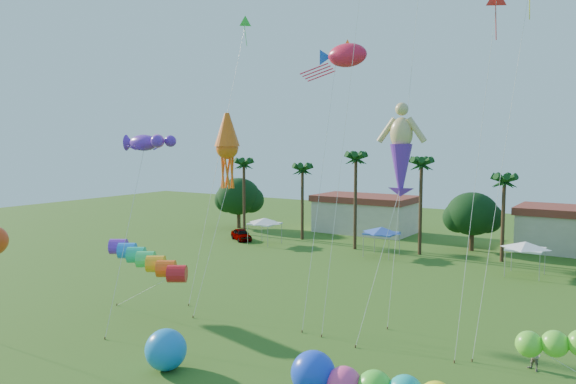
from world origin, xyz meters
The scene contains 14 objects.
tree_line centered at (3.57, 44.00, 4.28)m, with size 69.46×8.91×11.00m.
buildings_row centered at (-3.09, 50.00, 2.00)m, with size 35.00×7.00×4.00m.
tent_row centered at (-6.00, 36.33, 2.75)m, with size 31.00×4.00×0.60m.
car_a centered at (-23.81, 36.53, 0.69)m, with size 1.64×4.07×1.39m, color #4C4C54.
spectator_b centered at (12.28, 14.39, 0.80)m, with size 0.78×0.61×1.60m, color gray.
blue_ball centered at (-3.74, 4.15, 1.08)m, with size 2.15×2.15×2.15m, color #187ED8.
rainbow_tube centered at (-9.89, 9.26, 3.51)m, with size 9.16×4.08×4.07m.
green_worm centered at (12.91, 8.74, 3.30)m, with size 9.17×3.19×3.96m.
merman_kite centered at (3.84, 16.95, 10.89)m, with size 2.51×5.62×13.68m.
fish_kite centered at (-0.64, 18.34, 17.56)m, with size 4.45×6.81×18.45m.
squid_kite centered at (-8.73, 15.46, 11.33)m, with size 2.37×5.40×13.93m.
lobster_kite centered at (-10.50, 9.19, 11.71)m, with size 4.01×5.12×12.46m.
delta_kite_red centered at (9.11, 17.43, 19.49)m, with size 1.31×4.84×20.43m.
delta_kite_green centered at (-8.74, 17.52, 19.89)m, with size 2.39×4.93×21.01m.
Camera 1 is at (16.83, -16.02, 11.82)m, focal length 35.00 mm.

